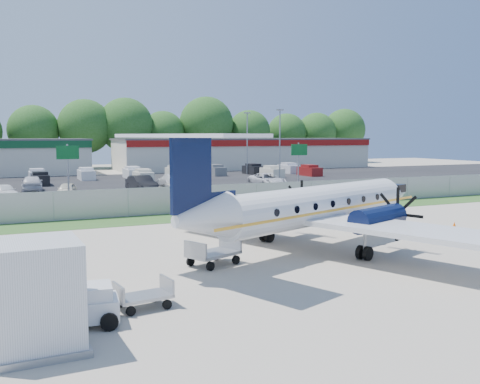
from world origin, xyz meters
name	(u,v)px	position (x,y,z in m)	size (l,w,h in m)	color
ground	(289,249)	(0.00, 0.00, 0.00)	(170.00, 170.00, 0.00)	#B2A897
grass_verge	(205,216)	(0.00, 12.00, 0.01)	(170.00, 4.00, 0.02)	#2D561E
access_road	(176,205)	(0.00, 19.00, 0.01)	(170.00, 8.00, 0.02)	black
parking_lot	(123,184)	(0.00, 40.00, 0.01)	(170.00, 32.00, 0.02)	black
perimeter_fence	(196,199)	(0.00, 14.00, 1.00)	(120.00, 0.06, 1.99)	gray
building_east	(245,153)	(26.00, 61.98, 2.63)	(44.40, 12.40, 5.24)	silver
sign_left	(68,161)	(-8.00, 22.91, 3.61)	(1.80, 0.26, 5.00)	gray
sign_mid	(194,159)	(3.00, 22.91, 3.61)	(1.80, 0.26, 5.00)	gray
sign_right	(299,157)	(14.00, 22.91, 3.61)	(1.80, 0.26, 5.00)	gray
light_pole_ne	(280,139)	(20.00, 38.00, 5.23)	(0.90, 0.35, 9.09)	gray
light_pole_se	(247,139)	(20.00, 48.00, 5.23)	(0.90, 0.35, 9.09)	gray
tree_line	(82,168)	(0.00, 74.00, 0.00)	(112.00, 6.00, 14.00)	#204F17
aircraft	(313,206)	(0.96, -0.74, 2.22)	(18.60, 18.09, 5.74)	silver
pushback_tug	(83,306)	(-11.01, -7.06, 0.58)	(2.37, 1.82, 1.21)	silver
baggage_cart_near	(143,296)	(-8.98, -6.25, 0.44)	(1.92, 1.31, 0.94)	gray
baggage_cart_far	(213,253)	(-4.72, -1.66, 0.55)	(2.61, 2.14, 1.19)	gray
service_container	(33,299)	(-12.46, -8.34, 1.36)	(2.70, 2.70, 2.91)	silver
cone_nose	(454,227)	(11.53, 0.38, 0.26)	(0.39, 0.39, 0.56)	#FA5E07
cone_starboard_wing	(208,216)	(-0.45, 10.28, 0.26)	(0.39, 0.39, 0.56)	#FA5E07
road_car_mid	(169,202)	(0.02, 21.03, 0.00)	(2.64, 5.73, 1.59)	beige
road_car_east	(461,192)	(29.61, 17.01, 0.00)	(1.87, 4.65, 1.58)	maroon
parked_car_a	(5,199)	(-12.83, 29.22, 0.00)	(1.61, 4.01, 1.37)	silver
parked_car_b	(67,196)	(-7.51, 29.05, 0.00)	(1.52, 3.77, 1.28)	beige
parked_car_c	(142,193)	(-0.26, 29.48, 0.00)	(1.82, 5.23, 1.72)	black
parked_car_d	(191,191)	(4.80, 29.09, 0.00)	(1.89, 4.70, 1.60)	beige
parked_car_e	(267,187)	(13.75, 29.22, 0.00)	(2.62, 5.68, 1.58)	silver
parked_car_f	(32,192)	(-10.24, 35.00, 0.00)	(2.01, 4.99, 1.70)	silver
parked_car_g	(171,187)	(4.25, 34.44, 0.00)	(2.07, 5.09, 1.48)	silver
far_parking_rows	(114,181)	(0.00, 45.00, 0.00)	(56.00, 10.00, 1.60)	gray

